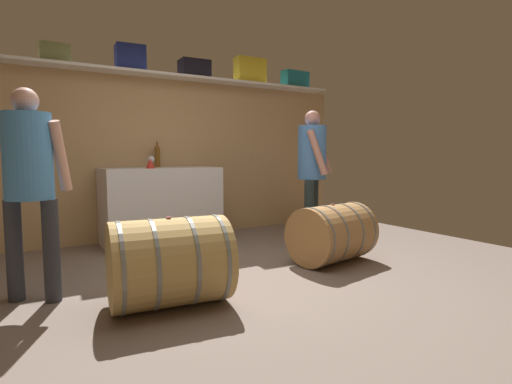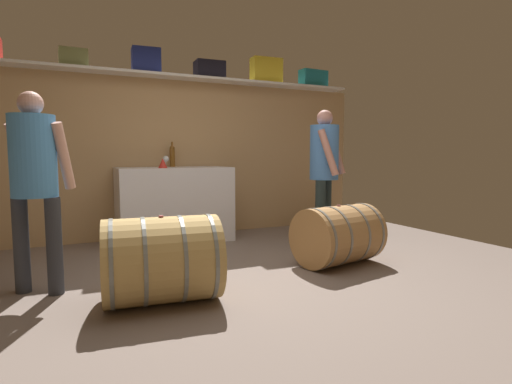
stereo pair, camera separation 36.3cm
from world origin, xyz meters
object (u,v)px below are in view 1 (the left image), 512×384
Objects in this scene: wine_glass at (152,159)px; winemaker_pouring at (29,172)px; toolcase_black at (194,69)px; wine_barrel_far at (169,262)px; toolcase_navy at (130,58)px; toolcase_olive at (54,54)px; toolcase_teal at (295,80)px; red_funnel at (150,163)px; work_cabinet at (161,205)px; toolcase_yellow at (250,71)px; visitor_tasting at (312,162)px; wine_bottle_amber at (157,156)px; wine_barrel_near at (332,233)px.

wine_glass is 0.09× the size of winemaker_pouring.
toolcase_black is 0.43× the size of wine_barrel_far.
toolcase_navy reaches higher than toolcase_black.
toolcase_teal is (3.33, 0.00, 0.02)m from toolcase_olive.
red_funnel is 0.07× the size of winemaker_pouring.
toolcase_navy is 0.25× the size of work_cabinet.
toolcase_yellow is 0.80m from toolcase_teal.
toolcase_black reaches higher than red_funnel.
visitor_tasting is at bearing -120.11° from toolcase_teal.
wine_bottle_amber is 2.48m from wine_barrel_near.
red_funnel is 1.80m from winemaker_pouring.
toolcase_yellow reaches higher than wine_glass.
visitor_tasting reaches higher than work_cabinet.
red_funnel is (-2.40, -0.45, -1.25)m from toolcase_teal.
work_cabinet reaches higher than wine_barrel_far.
visitor_tasting is at bearing -36.48° from wine_bottle_amber.
toolcase_yellow reaches higher than toolcase_black.
toolcase_olive is 2.53m from toolcase_yellow.
toolcase_olive is 2.09m from work_cabinet.
wine_bottle_amber is at bearing -177.22° from toolcase_black.
toolcase_yellow is at bearing 2.23° from toolcase_black.
red_funnel is at bearing -108.81° from wine_glass.
toolcase_yellow is 0.48× the size of wine_barrel_near.
toolcase_teal is at bearing 10.54° from red_funnel.
red_funnel is 2.06m from wine_barrel_far.
toolcase_olive is 0.19× the size of visitor_tasting.
winemaker_pouring is (-1.49, -1.72, -0.11)m from wine_bottle_amber.
toolcase_yellow is (0.86, 0.00, 0.06)m from toolcase_black.
toolcase_yellow is at bearing 0.21° from wine_bottle_amber.
toolcase_navy is 2.35× the size of wine_glass.
visitor_tasting reaches higher than wine_barrel_near.
wine_bottle_amber is 2.78× the size of red_funnel.
toolcase_navy is 1.84m from work_cabinet.
wine_bottle_amber is (1.15, -0.01, -1.14)m from toolcase_olive.
toolcase_olive is at bearing 167.78° from work_cabinet.
toolcase_olive is 0.71× the size of toolcase_yellow.
toolcase_olive is at bearing 176.30° from toolcase_teal.
wine_barrel_near is at bearing 23.49° from visitor_tasting.
toolcase_navy is 2.58m from visitor_tasting.
toolcase_black is at bearing 22.95° from work_cabinet.
toolcase_yellow is 0.27× the size of winemaker_pouring.
wine_glass is at bearing -10.77° from toolcase_olive.
toolcase_olive is at bearing -176.77° from toolcase_yellow.
toolcase_navy is 0.84m from toolcase_black.
toolcase_black is 1.65m from toolcase_teal.
toolcase_black is at bearing -2.89° from toolcase_olive.
wine_barrel_far is at bearing -105.49° from wine_bottle_amber.
toolcase_olive is at bearing 108.28° from wine_barrel_far.
toolcase_teal reaches higher than wine_bottle_amber.
toolcase_black reaches higher than winemaker_pouring.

